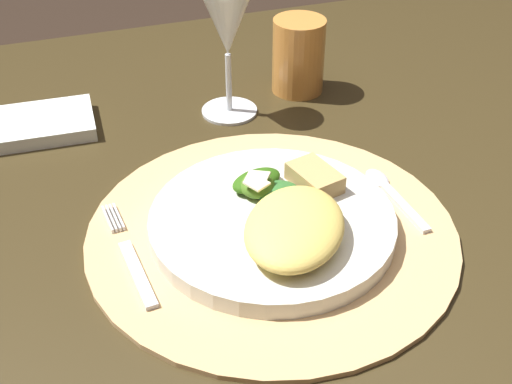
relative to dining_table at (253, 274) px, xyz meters
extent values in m
cube|color=#372C16|center=(0.00, 0.00, 0.11)|extent=(1.45, 1.03, 0.03)
cylinder|color=#362A16|center=(0.64, 0.43, -0.24)|extent=(0.08, 0.08, 0.69)
cylinder|color=tan|center=(-0.01, -0.08, 0.13)|extent=(0.39, 0.39, 0.01)
cylinder|color=silver|center=(-0.01, -0.08, 0.14)|extent=(0.25, 0.25, 0.02)
ellipsoid|color=#EBCA5E|center=(0.00, -0.12, 0.17)|extent=(0.15, 0.16, 0.03)
ellipsoid|color=#2B5911|center=(-0.01, -0.03, 0.16)|extent=(0.07, 0.05, 0.02)
ellipsoid|color=#2E642A|center=(0.01, -0.05, 0.16)|extent=(0.06, 0.06, 0.01)
ellipsoid|color=#426C1D|center=(-0.01, -0.04, 0.16)|extent=(0.05, 0.05, 0.02)
cube|color=beige|center=(-0.01, -0.05, 0.18)|extent=(0.03, 0.03, 0.01)
cube|color=beige|center=(-0.01, -0.04, 0.18)|extent=(0.03, 0.03, 0.01)
cube|color=tan|center=(0.05, -0.05, 0.16)|extent=(0.05, 0.07, 0.02)
cube|color=silver|center=(-0.15, -0.10, 0.14)|extent=(0.02, 0.10, 0.00)
cube|color=silver|center=(-0.17, -0.01, 0.14)|extent=(0.01, 0.05, 0.00)
cube|color=silver|center=(-0.16, -0.01, 0.14)|extent=(0.01, 0.05, 0.00)
cube|color=silver|center=(-0.16, -0.01, 0.14)|extent=(0.01, 0.05, 0.00)
cube|color=silver|center=(-0.15, -0.01, 0.14)|extent=(0.01, 0.05, 0.00)
cube|color=silver|center=(0.14, -0.09, 0.14)|extent=(0.01, 0.09, 0.00)
ellipsoid|color=silver|center=(0.14, -0.03, 0.14)|extent=(0.02, 0.04, 0.01)
cube|color=white|center=(-0.22, 0.22, 0.14)|extent=(0.15, 0.11, 0.02)
cylinder|color=silver|center=(0.03, 0.18, 0.13)|extent=(0.07, 0.07, 0.00)
cylinder|color=silver|center=(0.03, 0.18, 0.17)|extent=(0.01, 0.01, 0.08)
cone|color=silver|center=(0.03, 0.18, 0.25)|extent=(0.06, 0.06, 0.08)
cylinder|color=#CF863C|center=(0.14, 0.21, 0.18)|extent=(0.07, 0.07, 0.10)
camera|label=1|loc=(-0.20, -0.58, 0.58)|focal=46.94mm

